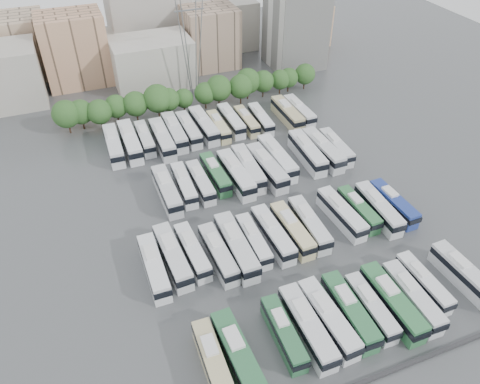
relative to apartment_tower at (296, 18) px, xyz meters
name	(u,v)px	position (x,y,z in m)	size (l,w,h in m)	color
ground	(267,217)	(-34.00, -58.00, -13.00)	(220.00, 220.00, 0.00)	#424447
parapet	(374,378)	(-34.00, -91.00, -12.75)	(56.00, 0.50, 0.50)	#2D2D30
tree_line	(189,94)	(-35.53, -15.94, -8.61)	(64.68, 7.87, 8.33)	black
city_buildings	(136,40)	(-41.46, 13.86, -5.13)	(102.00, 35.00, 20.00)	#9E998E
apartment_tower	(296,18)	(0.00, 0.00, 0.00)	(14.00, 14.00, 26.00)	silver
electricity_pylon	(190,21)	(-32.00, -8.00, 5.66)	(9.00, 6.91, 33.83)	slate
bus_r0_s1	(213,362)	(-52.20, -82.56, -11.20)	(2.80, 11.72, 3.66)	#C1B585
bus_r0_s2	(239,357)	(-49.02, -83.14, -10.98)	(3.30, 13.20, 4.11)	#2B653D
bus_r0_s4	(284,333)	(-42.13, -81.83, -11.29)	(2.79, 11.17, 3.48)	#2A633C
bus_r0_s5	(307,327)	(-38.87, -82.26, -11.02)	(2.82, 12.86, 4.03)	silver
bus_r0_s6	(328,318)	(-35.63, -82.07, -11.05)	(3.27, 12.78, 3.98)	silver
bus_r0_s7	(349,311)	(-32.23, -82.05, -11.09)	(3.06, 12.45, 3.88)	#2D6A3F
bus_r0_s8	(371,307)	(-29.03, -82.49, -11.29)	(2.63, 11.13, 3.48)	silver
bus_r0_s9	(392,302)	(-25.90, -82.95, -11.02)	(2.84, 12.89, 4.04)	#2F6F40
bus_r0_s10	(412,297)	(-22.65, -83.19, -11.14)	(2.92, 12.13, 3.79)	silver
bus_r0_s11	(424,283)	(-19.25, -81.49, -11.34)	(2.47, 10.83, 3.39)	silver
bus_r0_s13	(464,275)	(-12.75, -82.58, -11.12)	(3.18, 12.31, 3.83)	silver
bus_r1_s0	(154,267)	(-55.48, -64.27, -11.10)	(2.78, 12.33, 3.86)	silver
bus_r1_s1	(173,256)	(-52.27, -63.16, -11.03)	(3.39, 12.91, 4.01)	silver
bus_r1_s2	(192,251)	(-49.07, -63.12, -11.24)	(3.08, 11.56, 3.59)	silver
bus_r1_s3	(218,254)	(-45.47, -65.13, -11.16)	(3.03, 12.03, 3.75)	silver
bus_r1_s4	(236,246)	(-42.36, -64.89, -10.91)	(2.97, 13.57, 4.26)	silver
bus_r1_s5	(253,241)	(-39.15, -64.30, -11.30)	(2.56, 11.05, 3.46)	silver
bus_r1_s6	(273,234)	(-35.69, -64.25, -11.11)	(3.04, 12.37, 3.86)	silver
bus_r1_s7	(292,230)	(-32.30, -64.41, -11.15)	(2.91, 12.09, 3.77)	beige
bus_r1_s8	(309,224)	(-29.02, -64.25, -11.12)	(3.10, 12.27, 3.82)	silver
bus_r1_s10	(342,213)	(-22.53, -63.84, -11.12)	(3.29, 12.34, 3.83)	silver
bus_r1_s11	(359,209)	(-19.05, -63.77, -11.32)	(2.55, 10.94, 3.42)	#2F6F3E
bus_r1_s12	(378,208)	(-15.86, -65.07, -11.09)	(3.16, 12.46, 3.88)	silver
bus_r1_s13	(393,203)	(-12.50, -64.73, -11.22)	(2.92, 11.65, 3.63)	navy
bus_r2_s2	(167,190)	(-48.98, -46.75, -11.03)	(2.89, 12.83, 4.02)	silver
bus_r2_s3	(184,185)	(-45.51, -45.94, -11.24)	(2.77, 11.51, 3.59)	silver
bus_r2_s4	(201,182)	(-42.41, -46.31, -11.25)	(2.59, 11.37, 3.56)	silver
bus_r2_s5	(215,174)	(-38.99, -44.89, -11.21)	(2.85, 11.71, 3.65)	#2E6D3D
bus_r2_s6	(236,174)	(-35.50, -46.76, -10.93)	(3.31, 13.50, 4.21)	silver
bus_r2_s7	(248,168)	(-32.53, -45.72, -10.98)	(3.36, 13.18, 4.11)	silver
bus_r2_s8	(267,167)	(-29.10, -46.87, -10.91)	(3.56, 13.70, 4.26)	silver
bus_r2_s9	(277,158)	(-25.90, -44.66, -10.90)	(3.08, 13.68, 4.29)	silver
bus_r2_s11	(307,152)	(-19.25, -44.99, -10.94)	(3.46, 13.47, 4.19)	silver
bus_r2_s12	(323,150)	(-15.83, -45.29, -10.93)	(3.29, 13.50, 4.21)	silver
bus_r2_s13	(336,147)	(-12.57, -45.06, -11.22)	(2.98, 11.66, 3.63)	silver
bus_r3_s0	(114,145)	(-55.52, -27.86, -10.99)	(3.14, 13.08, 4.08)	silver
bus_r3_s1	(130,141)	(-52.07, -27.82, -10.90)	(3.01, 13.63, 4.27)	white
bus_r3_s2	(145,138)	(-48.84, -27.21, -11.25)	(2.58, 11.37, 3.56)	silver
bus_r3_s3	(162,139)	(-45.50, -29.28, -10.95)	(2.91, 13.32, 4.18)	silver
bus_r3_s4	(175,132)	(-42.31, -27.36, -11.00)	(2.91, 13.02, 4.08)	silver
bus_r3_s5	(189,129)	(-39.12, -27.27, -11.12)	(2.86, 12.27, 3.84)	silver
bus_r3_s6	(204,125)	(-35.53, -27.01, -10.97)	(3.35, 13.26, 4.13)	silver
bus_r3_s7	(219,126)	(-32.49, -28.11, -11.30)	(2.50, 11.03, 3.45)	beige
bus_r3_s8	(231,120)	(-29.06, -26.94, -11.14)	(2.71, 12.07, 3.78)	white
bus_r3_s9	(247,121)	(-25.76, -28.09, -11.34)	(2.41, 10.82, 3.39)	#CDBF8D
bus_r3_s10	(261,119)	(-22.45, -28.54, -11.26)	(2.95, 11.36, 3.54)	white
bus_r3_s12	(287,113)	(-15.90, -28.80, -11.02)	(2.85, 12.85, 4.03)	#C0B384
bus_r3_s13	(299,111)	(-12.72, -28.60, -11.14)	(2.80, 12.12, 3.79)	silver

